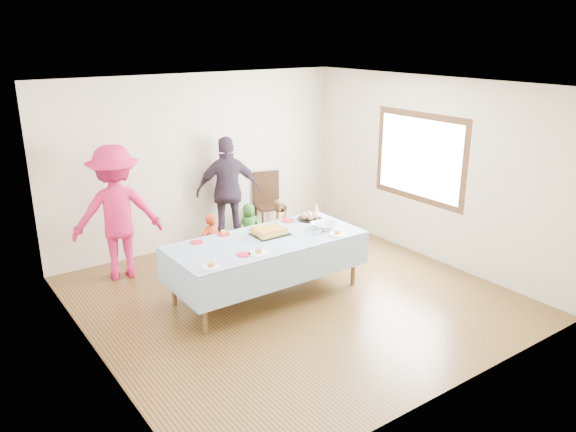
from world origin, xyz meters
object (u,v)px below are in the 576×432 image
(birthday_cake, at_px, (270,232))
(adult_left, at_px, (117,213))
(party_table, at_px, (267,243))
(dining_chair, at_px, (268,199))

(birthday_cake, xyz_separation_m, adult_left, (-1.46, 1.58, 0.12))
(birthday_cake, bearing_deg, party_table, -139.65)
(party_table, distance_m, birthday_cake, 0.19)
(party_table, xyz_separation_m, adult_left, (-1.33, 1.69, 0.21))
(party_table, xyz_separation_m, dining_chair, (1.38, 2.04, -0.15))
(birthday_cake, bearing_deg, dining_chair, 57.16)
(dining_chair, height_order, adult_left, adult_left)
(birthday_cake, height_order, adult_left, adult_left)
(birthday_cake, height_order, dining_chair, dining_chair)
(birthday_cake, distance_m, adult_left, 2.15)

